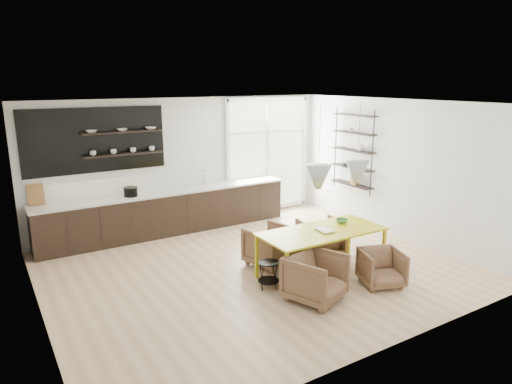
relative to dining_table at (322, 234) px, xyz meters
name	(u,v)px	position (x,y,z in m)	size (l,w,h in m)	color
room	(252,174)	(-0.24, 1.90, 0.72)	(7.02, 6.01, 2.91)	beige
kitchen_run	(164,207)	(-1.51, 3.50, -0.14)	(5.54, 0.69, 2.75)	black
right_shelving	(354,153)	(2.54, 1.98, 0.91)	(0.26, 1.22, 1.90)	black
dining_table	(322,234)	(0.00, 0.00, 0.00)	(2.18, 0.99, 0.79)	gold
armchair_back_left	(270,246)	(-0.51, 0.82, -0.38)	(0.76, 0.78, 0.71)	brown
armchair_back_right	(320,238)	(0.55, 0.70, -0.39)	(0.74, 0.77, 0.70)	brown
armchair_front_left	(315,277)	(-0.69, -0.69, -0.37)	(0.78, 0.80, 0.73)	brown
armchair_front_right	(382,268)	(0.56, -0.86, -0.44)	(0.64, 0.66, 0.60)	brown
wire_stool	(269,271)	(-1.06, 0.03, -0.46)	(0.35, 0.35, 0.44)	black
table_book	(319,231)	(-0.09, -0.03, 0.07)	(0.23, 0.31, 0.03)	white
table_bowl	(342,221)	(0.58, 0.16, 0.09)	(0.20, 0.20, 0.06)	#427746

